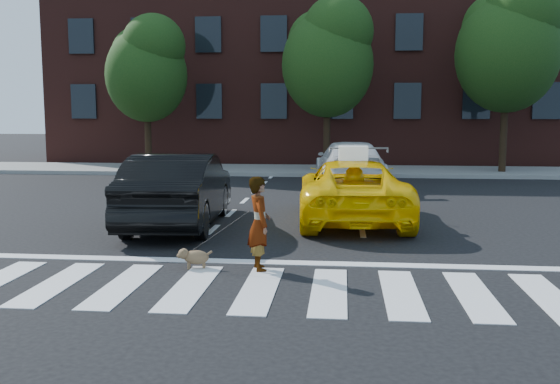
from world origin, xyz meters
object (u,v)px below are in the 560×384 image
object	(u,v)px
taxi	(353,190)
dog	(194,257)
tree_mid	(328,53)
black_sedan	(179,190)
tree_left	(147,65)
tree_right	(509,41)
white_suv	(350,163)
woman	(259,224)

from	to	relation	value
taxi	dog	bearing A→B (deg)	58.04
dog	tree_mid	bearing A→B (deg)	74.00
taxi	black_sedan	bearing A→B (deg)	12.64
tree_mid	tree_left	bearing A→B (deg)	180.00
tree_right	taxi	xyz separation A→B (m)	(-6.13, -11.19, -4.55)
tree_mid	white_suv	distance (m)	5.81
woman	tree_mid	bearing A→B (deg)	-21.71
tree_mid	tree_right	world-z (taller)	tree_right
tree_right	woman	xyz separation A→B (m)	(-7.67, -15.90, -4.51)
black_sedan	white_suv	distance (m)	9.07
white_suv	black_sedan	bearing A→B (deg)	59.51
woman	taxi	bearing A→B (deg)	-37.39
tree_left	black_sedan	distance (m)	13.56
tree_left	tree_mid	size ratio (longest dim) A/B	0.92
tree_right	woman	size ratio (longest dim) A/B	5.10
tree_left	tree_right	size ratio (longest dim) A/B	0.84
white_suv	woman	distance (m)	11.97
white_suv	woman	size ratio (longest dim) A/B	3.45
tree_mid	taxi	distance (m)	11.96
dog	white_suv	bearing A→B (deg)	67.86
dog	woman	bearing A→B (deg)	-9.33
white_suv	dog	world-z (taller)	white_suv
black_sedan	dog	xyz separation A→B (m)	(1.21, -3.65, -0.62)
tree_left	white_suv	world-z (taller)	tree_left
tree_mid	taxi	bearing A→B (deg)	-85.57
taxi	dog	xyz separation A→B (m)	(-2.61, -4.72, -0.52)
tree_right	black_sedan	bearing A→B (deg)	-129.09
dog	black_sedan	bearing A→B (deg)	98.54
tree_mid	white_suv	bearing A→B (deg)	-77.87
tree_left	white_suv	distance (m)	9.99
taxi	white_suv	world-z (taller)	white_suv
tree_left	taxi	bearing A→B (deg)	-53.21
tree_right	white_suv	xyz separation A→B (m)	(-6.13, -4.03, -4.51)
black_sedan	white_suv	world-z (taller)	black_sedan
tree_left	tree_right	xyz separation A→B (m)	(14.50, -0.00, 0.82)
taxi	woman	world-z (taller)	woman
black_sedan	woman	size ratio (longest dim) A/B	3.26
tree_mid	woman	size ratio (longest dim) A/B	4.71
black_sedan	woman	world-z (taller)	black_sedan
tree_left	dog	world-z (taller)	tree_left
tree_left	woman	distance (m)	17.69
taxi	white_suv	distance (m)	7.16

